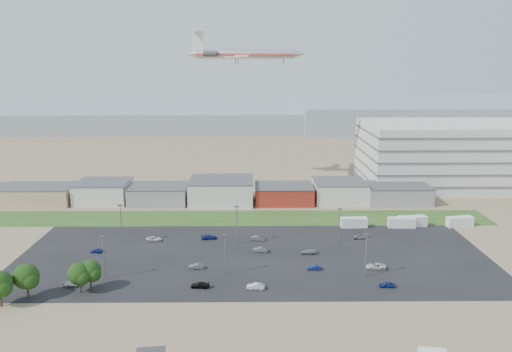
{
  "coord_description": "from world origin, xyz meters",
  "views": [
    {
      "loc": [
        4.46,
        -99.75,
        48.67
      ],
      "look_at": [
        5.7,
        22.0,
        20.65
      ],
      "focal_mm": 35.0,
      "sensor_mm": 36.0,
      "label": 1
    }
  ],
  "objects_px": {
    "parked_car_5": "(96,251)",
    "parked_car_9": "(154,239)",
    "parked_car_0": "(376,266)",
    "parked_car_3": "(200,285)",
    "parked_car_2": "(387,285)",
    "parked_car_6": "(209,237)",
    "airliner": "(245,54)",
    "parked_car_12": "(308,252)",
    "parked_car_1": "(314,267)",
    "box_trailer_a": "(354,222)",
    "parked_car_8": "(359,237)",
    "parked_car_13": "(256,286)",
    "parked_car_10": "(72,284)",
    "parked_car_11": "(258,238)",
    "parked_car_7": "(260,250)",
    "parked_car_4": "(196,266)"
  },
  "relations": [
    {
      "from": "airliner",
      "to": "parked_car_8",
      "type": "relative_size",
      "value": 14.34
    },
    {
      "from": "parked_car_7",
      "to": "parked_car_8",
      "type": "distance_m",
      "value": 29.62
    },
    {
      "from": "parked_car_5",
      "to": "parked_car_6",
      "type": "relative_size",
      "value": 0.74
    },
    {
      "from": "parked_car_0",
      "to": "parked_car_13",
      "type": "height_order",
      "value": "parked_car_0"
    },
    {
      "from": "parked_car_1",
      "to": "parked_car_13",
      "type": "distance_m",
      "value": 17.47
    },
    {
      "from": "parked_car_4",
      "to": "parked_car_5",
      "type": "xyz_separation_m",
      "value": [
        -27.21,
        10.63,
        -0.07
      ]
    },
    {
      "from": "parked_car_2",
      "to": "parked_car_6",
      "type": "distance_m",
      "value": 52.03
    },
    {
      "from": "box_trailer_a",
      "to": "airliner",
      "type": "height_order",
      "value": "airliner"
    },
    {
      "from": "parked_car_1",
      "to": "parked_car_8",
      "type": "xyz_separation_m",
      "value": [
        15.31,
        21.18,
        -0.0
      ]
    },
    {
      "from": "parked_car_8",
      "to": "airliner",
      "type": "bearing_deg",
      "value": 24.56
    },
    {
      "from": "parked_car_5",
      "to": "parked_car_1",
      "type": "bearing_deg",
      "value": 85.24
    },
    {
      "from": "parked_car_12",
      "to": "parked_car_7",
      "type": "bearing_deg",
      "value": -95.42
    },
    {
      "from": "airliner",
      "to": "parked_car_5",
      "type": "height_order",
      "value": "airliner"
    },
    {
      "from": "parked_car_0",
      "to": "parked_car_13",
      "type": "xyz_separation_m",
      "value": [
        -29.03,
        -10.61,
        -0.01
      ]
    },
    {
      "from": "airliner",
      "to": "parked_car_12",
      "type": "relative_size",
      "value": 11.68
    },
    {
      "from": "parked_car_9",
      "to": "airliner",
      "type": "bearing_deg",
      "value": -20.03
    },
    {
      "from": "parked_car_1",
      "to": "parked_car_2",
      "type": "bearing_deg",
      "value": 57.24
    },
    {
      "from": "parked_car_0",
      "to": "parked_car_1",
      "type": "relative_size",
      "value": 1.38
    },
    {
      "from": "parked_car_8",
      "to": "box_trailer_a",
      "type": "bearing_deg",
      "value": -4.59
    },
    {
      "from": "parked_car_0",
      "to": "parked_car_3",
      "type": "height_order",
      "value": "parked_car_0"
    },
    {
      "from": "airliner",
      "to": "parked_car_0",
      "type": "bearing_deg",
      "value": -57.63
    },
    {
      "from": "airliner",
      "to": "parked_car_12",
      "type": "xyz_separation_m",
      "value": [
        16.94,
        -76.89,
        -50.93
      ]
    },
    {
      "from": "parked_car_1",
      "to": "parked_car_5",
      "type": "height_order",
      "value": "parked_car_1"
    },
    {
      "from": "parked_car_12",
      "to": "parked_car_13",
      "type": "xyz_separation_m",
      "value": [
        -13.69,
        -20.25,
        0.06
      ]
    },
    {
      "from": "parked_car_8",
      "to": "parked_car_0",
      "type": "bearing_deg",
      "value": 176.88
    },
    {
      "from": "parked_car_7",
      "to": "airliner",
      "type": "bearing_deg",
      "value": -168.58
    },
    {
      "from": "parked_car_7",
      "to": "parked_car_13",
      "type": "distance_m",
      "value": 21.81
    },
    {
      "from": "parked_car_1",
      "to": "parked_car_11",
      "type": "height_order",
      "value": "parked_car_11"
    },
    {
      "from": "box_trailer_a",
      "to": "parked_car_12",
      "type": "height_order",
      "value": "box_trailer_a"
    },
    {
      "from": "box_trailer_a",
      "to": "parked_car_6",
      "type": "distance_m",
      "value": 43.85
    },
    {
      "from": "parked_car_2",
      "to": "parked_car_9",
      "type": "bearing_deg",
      "value": -114.7
    },
    {
      "from": "parked_car_7",
      "to": "parked_car_11",
      "type": "bearing_deg",
      "value": -169.25
    },
    {
      "from": "parked_car_2",
      "to": "parked_car_3",
      "type": "xyz_separation_m",
      "value": [
        -41.32,
        0.19,
        0.01
      ]
    },
    {
      "from": "airliner",
      "to": "parked_car_10",
      "type": "bearing_deg",
      "value": -99.43
    },
    {
      "from": "box_trailer_a",
      "to": "parked_car_12",
      "type": "bearing_deg",
      "value": -130.07
    },
    {
      "from": "parked_car_2",
      "to": "parked_car_13",
      "type": "height_order",
      "value": "parked_car_13"
    },
    {
      "from": "parked_car_5",
      "to": "parked_car_10",
      "type": "xyz_separation_m",
      "value": [
        0.75,
        -20.2,
        0.04
      ]
    },
    {
      "from": "parked_car_5",
      "to": "parked_car_12",
      "type": "xyz_separation_m",
      "value": [
        55.02,
        -1.51,
        0.04
      ]
    },
    {
      "from": "airliner",
      "to": "parked_car_9",
      "type": "distance_m",
      "value": 87.61
    },
    {
      "from": "parked_car_5",
      "to": "parked_car_9",
      "type": "bearing_deg",
      "value": 129.37
    },
    {
      "from": "parked_car_5",
      "to": "parked_car_11",
      "type": "height_order",
      "value": "parked_car_11"
    },
    {
      "from": "parked_car_8",
      "to": "parked_car_9",
      "type": "distance_m",
      "value": 57.42
    },
    {
      "from": "parked_car_8",
      "to": "parked_car_12",
      "type": "xyz_separation_m",
      "value": [
        -15.78,
        -11.16,
        0.03
      ]
    },
    {
      "from": "parked_car_6",
      "to": "parked_car_11",
      "type": "xyz_separation_m",
      "value": [
        13.78,
        -1.27,
        0.02
      ]
    },
    {
      "from": "parked_car_2",
      "to": "parked_car_12",
      "type": "height_order",
      "value": "parked_car_2"
    },
    {
      "from": "parked_car_0",
      "to": "parked_car_6",
      "type": "relative_size",
      "value": 1.09
    },
    {
      "from": "parked_car_9",
      "to": "parked_car_11",
      "type": "bearing_deg",
      "value": -89.69
    },
    {
      "from": "parked_car_5",
      "to": "parked_car_6",
      "type": "bearing_deg",
      "value": 115.93
    },
    {
      "from": "parked_car_6",
      "to": "parked_car_13",
      "type": "height_order",
      "value": "parked_car_13"
    },
    {
      "from": "parked_car_0",
      "to": "parked_car_5",
      "type": "height_order",
      "value": "parked_car_0"
    }
  ]
}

